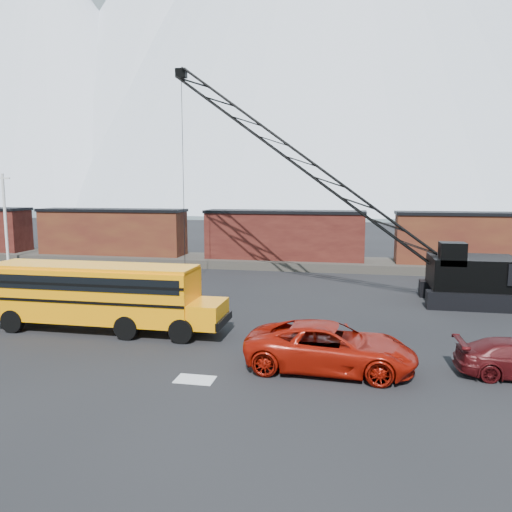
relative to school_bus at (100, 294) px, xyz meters
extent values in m
plane|color=black|center=(5.88, -1.08, -1.79)|extent=(160.00, 160.00, 0.00)
cone|color=silver|center=(-174.12, 258.92, 75.01)|extent=(240.00, 240.00, 160.00)
cone|color=silver|center=(-84.12, 278.92, 94.21)|extent=(280.00, 280.00, 200.00)
cone|color=silver|center=(85.88, 288.92, 99.01)|extent=(300.00, 300.00, 210.00)
cone|color=silver|center=(45.88, 318.92, 75.01)|extent=(240.00, 240.00, 160.00)
cube|color=silver|center=(5.88, 338.92, 10.21)|extent=(800.00, 80.00, 24.00)
cube|color=#443E38|center=(5.88, 20.92, -1.44)|extent=(120.00, 5.00, 0.70)
cube|color=black|center=(-21.92, 20.92, -0.79)|extent=(2.20, 2.40, 0.60)
cube|color=#441713|center=(-10.12, 20.92, 0.91)|extent=(13.50, 2.90, 4.00)
cube|color=black|center=(-10.12, 20.92, 2.96)|extent=(13.70, 3.10, 0.25)
cube|color=black|center=(-14.32, 20.92, -0.79)|extent=(2.20, 2.40, 0.60)
cube|color=black|center=(-5.92, 20.92, -0.79)|extent=(2.20, 2.40, 0.60)
cube|color=#561F18|center=(5.88, 20.92, 0.91)|extent=(13.50, 2.90, 4.00)
cube|color=black|center=(5.88, 20.92, 2.96)|extent=(13.70, 3.10, 0.25)
cube|color=black|center=(1.68, 20.92, -0.79)|extent=(2.20, 2.40, 0.60)
cube|color=black|center=(10.08, 20.92, -0.79)|extent=(2.20, 2.40, 0.60)
cube|color=#441713|center=(21.88, 20.92, 0.91)|extent=(13.50, 2.90, 4.00)
cube|color=black|center=(21.88, 20.92, 2.96)|extent=(13.70, 3.10, 0.25)
cube|color=black|center=(17.68, 20.92, -0.79)|extent=(2.20, 2.40, 0.60)
cylinder|color=silver|center=(-18.12, 16.92, 2.21)|extent=(0.24, 0.24, 8.00)
cube|color=silver|center=(-18.12, 16.92, 5.81)|extent=(1.40, 0.12, 0.12)
cube|color=silver|center=(6.38, -5.08, -1.78)|extent=(1.40, 0.90, 0.02)
cube|color=#FF9405|center=(-0.35, 0.00, 0.01)|extent=(10.00, 2.50, 2.50)
cube|color=#FF9405|center=(5.25, 0.00, -0.69)|extent=(1.60, 2.30, 1.10)
cube|color=#FF9405|center=(-0.35, 0.00, 1.31)|extent=(10.00, 2.30, 0.18)
cube|color=black|center=(-0.35, -1.26, 0.71)|extent=(9.60, 0.05, 0.65)
cube|color=black|center=(-0.35, 1.26, 0.71)|extent=(9.60, 0.05, 0.65)
cube|color=black|center=(6.10, 0.00, -0.99)|extent=(0.15, 2.45, 0.35)
cube|color=black|center=(-5.40, 0.00, -0.99)|extent=(0.15, 2.50, 0.35)
cylinder|color=black|center=(-3.95, -1.15, -1.24)|extent=(1.10, 0.35, 1.10)
cylinder|color=black|center=(-3.95, 1.15, -1.24)|extent=(1.10, 0.35, 1.10)
cylinder|color=black|center=(1.85, -1.15, -1.24)|extent=(1.10, 0.35, 1.10)
cylinder|color=black|center=(1.85, 1.15, -1.24)|extent=(1.10, 0.35, 1.10)
cylinder|color=black|center=(4.45, -1.15, -1.24)|extent=(1.10, 0.35, 1.10)
cylinder|color=black|center=(4.45, 1.15, -1.24)|extent=(1.10, 0.35, 1.10)
imported|color=#9A1307|center=(11.07, -3.09, -0.91)|extent=(6.49, 3.23, 1.77)
cube|color=black|center=(18.68, 7.76, -1.29)|extent=(5.50, 1.00, 1.00)
cube|color=black|center=(18.68, 10.96, -1.29)|extent=(5.50, 1.00, 1.00)
cube|color=black|center=(18.68, 9.36, 0.11)|extent=(4.80, 3.60, 1.80)
cube|color=black|center=(20.68, 9.36, 0.31)|extent=(1.20, 3.80, 1.20)
cube|color=black|center=(17.28, 8.16, 1.31)|extent=(1.40, 1.20, 1.30)
cube|color=black|center=(17.28, 7.61, 1.31)|extent=(1.20, 0.06, 0.90)
cube|color=black|center=(0.28, 11.26, 12.51)|extent=(0.70, 0.50, 0.60)
cylinder|color=black|center=(0.28, 11.26, 5.36)|extent=(0.04, 0.04, 14.01)
cube|color=black|center=(0.28, 11.26, -1.44)|extent=(0.25, 0.25, 0.50)
camera|label=1|loc=(11.89, -21.39, 5.05)|focal=35.00mm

